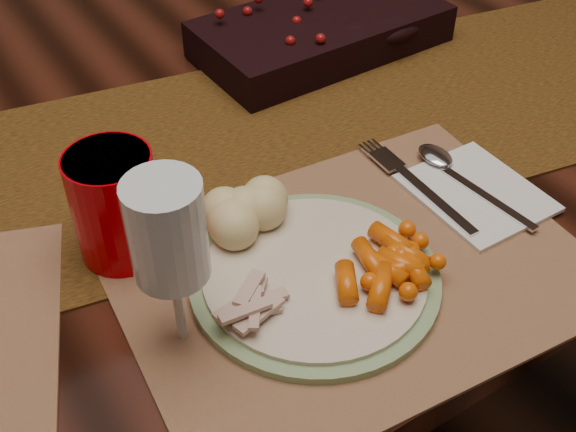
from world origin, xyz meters
TOP-DOWN VIEW (x-y plane):
  - dining_table at (0.00, 0.00)m, footprint 1.80×1.00m
  - table_runner at (0.05, -0.09)m, footprint 1.87×0.68m
  - centerpiece at (0.24, 0.06)m, footprint 0.36×0.19m
  - placemat_main at (0.01, -0.33)m, footprint 0.48×0.37m
  - dinner_plate at (-0.03, -0.33)m, footprint 0.26×0.26m
  - baby_carrots at (0.01, -0.36)m, footprint 0.12×0.10m
  - mashed_potatoes at (-0.05, -0.24)m, footprint 0.09×0.08m
  - turkey_shreds at (-0.11, -0.34)m, footprint 0.08×0.08m
  - napkin at (0.19, -0.32)m, footprint 0.13×0.15m
  - fork at (0.14, -0.28)m, footprint 0.03×0.17m
  - spoon at (0.20, -0.30)m, footprint 0.05×0.17m
  - red_cup at (-0.17, -0.19)m, footprint 0.11×0.11m
  - wine_glass at (-0.17, -0.32)m, footprint 0.08×0.08m

SIDE VIEW (x-z plane):
  - dining_table at x=0.00m, z-range 0.00..0.75m
  - table_runner at x=0.05m, z-range 0.75..0.75m
  - placemat_main at x=0.01m, z-range 0.75..0.75m
  - napkin at x=0.19m, z-range 0.75..0.76m
  - dinner_plate at x=-0.03m, z-range 0.75..0.77m
  - fork at x=0.14m, z-range 0.76..0.76m
  - spoon at x=0.20m, z-range 0.76..0.76m
  - turkey_shreds at x=-0.11m, z-range 0.77..0.79m
  - baby_carrots at x=0.01m, z-range 0.77..0.79m
  - centerpiece at x=0.24m, z-range 0.75..0.82m
  - mashed_potatoes at x=-0.05m, z-range 0.77..0.82m
  - red_cup at x=-0.17m, z-range 0.75..0.87m
  - wine_glass at x=-0.17m, z-range 0.75..0.93m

